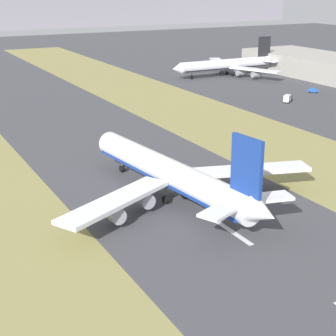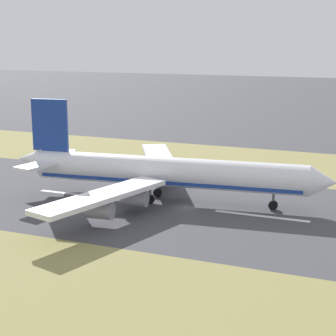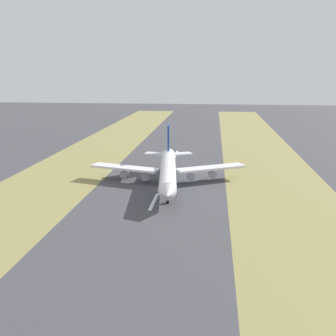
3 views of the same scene
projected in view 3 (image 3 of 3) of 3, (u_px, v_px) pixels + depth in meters
name	position (u px, v px, depth m)	size (l,w,h in m)	color
ground_plane	(160.00, 189.00, 148.65)	(800.00, 800.00, 0.00)	#424247
grass_median_west	(281.00, 193.00, 143.62)	(40.00, 600.00, 0.01)	olive
grass_median_east	(46.00, 185.00, 153.67)	(40.00, 600.00, 0.01)	olive
centreline_dash_near	(176.00, 154.00, 211.49)	(1.20, 18.00, 0.01)	silver
centreline_dash_mid	(167.00, 172.00, 172.91)	(1.20, 18.00, 0.01)	silver
centreline_dash_far	(154.00, 201.00, 134.33)	(1.20, 18.00, 0.01)	silver
airplane_main_jet	(168.00, 169.00, 153.74)	(63.76, 67.20, 20.20)	white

